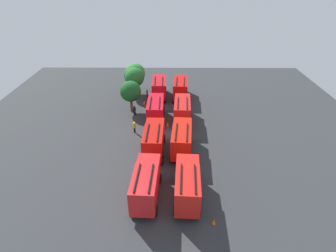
% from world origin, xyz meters
% --- Properties ---
extents(ground_plane, '(63.57, 63.57, 0.00)m').
position_xyz_m(ground_plane, '(0.00, 0.00, 0.00)').
color(ground_plane, '#2D3033').
extents(fire_truck_0, '(7.32, 3.06, 3.88)m').
position_xyz_m(fire_truck_0, '(-13.33, -2.12, 2.15)').
color(fire_truck_0, red).
rests_on(fire_truck_0, ground).
extents(fire_truck_1, '(7.37, 3.21, 3.88)m').
position_xyz_m(fire_truck_1, '(-4.55, -1.84, 2.15)').
color(fire_truck_1, red).
rests_on(fire_truck_1, ground).
extents(fire_truck_2, '(7.31, 3.04, 3.88)m').
position_xyz_m(fire_truck_2, '(4.02, -2.24, 2.15)').
color(fire_truck_2, red).
rests_on(fire_truck_2, ground).
extents(fire_truck_3, '(7.32, 3.08, 3.88)m').
position_xyz_m(fire_truck_3, '(13.30, -2.24, 2.15)').
color(fire_truck_3, red).
rests_on(fire_truck_3, ground).
extents(fire_truck_4, '(7.31, 3.04, 3.88)m').
position_xyz_m(fire_truck_4, '(-13.25, 2.20, 2.15)').
color(fire_truck_4, red).
rests_on(fire_truck_4, ground).
extents(fire_truck_5, '(7.26, 2.91, 3.88)m').
position_xyz_m(fire_truck_5, '(-4.68, 1.84, 2.15)').
color(fire_truck_5, red).
rests_on(fire_truck_5, ground).
extents(fire_truck_6, '(7.21, 2.78, 3.88)m').
position_xyz_m(fire_truck_6, '(4.13, 2.02, 2.15)').
color(fire_truck_6, red).
rests_on(fire_truck_6, ground).
extents(fire_truck_7, '(7.24, 2.86, 3.88)m').
position_xyz_m(fire_truck_7, '(13.52, 1.80, 2.15)').
color(fire_truck_7, red).
rests_on(fire_truck_7, ground).
extents(firefighter_0, '(0.47, 0.46, 1.74)m').
position_xyz_m(firefighter_0, '(0.48, 5.06, 0.98)').
color(firefighter_0, black).
rests_on(firefighter_0, ground).
extents(firefighter_1, '(0.40, 0.48, 1.62)m').
position_xyz_m(firefighter_1, '(6.20, 5.71, 0.90)').
color(firefighter_1, black).
rests_on(firefighter_1, ground).
extents(firefighter_2, '(0.44, 0.27, 1.63)m').
position_xyz_m(firefighter_2, '(13.35, 4.09, 0.90)').
color(firefighter_2, black).
rests_on(firefighter_2, ground).
extents(tree_0, '(3.55, 3.55, 5.50)m').
position_xyz_m(tree_0, '(7.61, 6.36, 3.70)').
color(tree_0, brown).
rests_on(tree_0, ground).
extents(tree_1, '(3.65, 3.65, 5.65)m').
position_xyz_m(tree_1, '(14.19, 6.43, 3.80)').
color(tree_1, brown).
rests_on(tree_1, ground).
extents(tree_2, '(3.54, 3.54, 5.49)m').
position_xyz_m(tree_2, '(15.66, 6.89, 3.69)').
color(tree_2, brown).
rests_on(tree_2, ground).
extents(tree_3, '(3.85, 3.85, 5.97)m').
position_xyz_m(tree_3, '(15.85, 6.46, 4.02)').
color(tree_3, brown).
rests_on(tree_3, ground).
extents(traffic_cone_0, '(0.48, 0.48, 0.69)m').
position_xyz_m(traffic_cone_0, '(2.51, 0.13, 0.34)').
color(traffic_cone_0, '#F2600C').
rests_on(traffic_cone_0, ground).
extents(traffic_cone_1, '(0.39, 0.39, 0.55)m').
position_xyz_m(traffic_cone_1, '(-16.64, -4.58, 0.28)').
color(traffic_cone_1, '#F2600C').
rests_on(traffic_cone_1, ground).
extents(traffic_cone_2, '(0.44, 0.44, 0.63)m').
position_xyz_m(traffic_cone_2, '(10.54, 4.41, 0.32)').
color(traffic_cone_2, '#F2600C').
rests_on(traffic_cone_2, ground).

